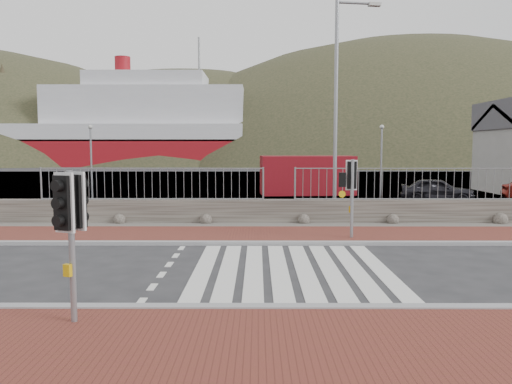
{
  "coord_description": "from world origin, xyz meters",
  "views": [
    {
      "loc": [
        -0.81,
        -11.61,
        2.9
      ],
      "look_at": [
        -0.86,
        3.0,
        1.58
      ],
      "focal_mm": 35.0,
      "sensor_mm": 36.0,
      "label": 1
    }
  ],
  "objects_px": {
    "traffic_signal_far": "(351,182)",
    "streetlight": "(339,98)",
    "ferry": "(108,132)",
    "shipping_container": "(307,175)",
    "car_a": "(437,190)",
    "traffic_signal_near": "(71,214)"
  },
  "relations": [
    {
      "from": "traffic_signal_near",
      "to": "traffic_signal_far",
      "type": "height_order",
      "value": "traffic_signal_near"
    },
    {
      "from": "car_a",
      "to": "shipping_container",
      "type": "bearing_deg",
      "value": 73.67
    },
    {
      "from": "ferry",
      "to": "traffic_signal_far",
      "type": "distance_m",
      "value": 69.51
    },
    {
      "from": "traffic_signal_far",
      "to": "streetlight",
      "type": "bearing_deg",
      "value": -97.3
    },
    {
      "from": "ferry",
      "to": "car_a",
      "type": "relative_size",
      "value": 13.38
    },
    {
      "from": "traffic_signal_near",
      "to": "traffic_signal_far",
      "type": "xyz_separation_m",
      "value": [
        5.89,
        7.59,
        -0.01
      ]
    },
    {
      "from": "ferry",
      "to": "traffic_signal_far",
      "type": "relative_size",
      "value": 19.82
    },
    {
      "from": "ferry",
      "to": "traffic_signal_far",
      "type": "xyz_separation_m",
      "value": [
        26.75,
        -64.06,
        -3.54
      ]
    },
    {
      "from": "streetlight",
      "to": "ferry",
      "type": "bearing_deg",
      "value": 105.92
    },
    {
      "from": "traffic_signal_near",
      "to": "streetlight",
      "type": "xyz_separation_m",
      "value": [
        6.18,
        11.87,
        2.97
      ]
    },
    {
      "from": "traffic_signal_near",
      "to": "ferry",
      "type": "bearing_deg",
      "value": 129.0
    },
    {
      "from": "traffic_signal_far",
      "to": "streetlight",
      "type": "xyz_separation_m",
      "value": [
        0.29,
        4.28,
        2.99
      ]
    },
    {
      "from": "traffic_signal_far",
      "to": "streetlight",
      "type": "height_order",
      "value": "streetlight"
    },
    {
      "from": "streetlight",
      "to": "shipping_container",
      "type": "xyz_separation_m",
      "value": [
        -0.16,
        10.92,
        -3.63
      ]
    },
    {
      "from": "ferry",
      "to": "traffic_signal_far",
      "type": "height_order",
      "value": "ferry"
    },
    {
      "from": "streetlight",
      "to": "traffic_signal_far",
      "type": "bearing_deg",
      "value": -102.29
    },
    {
      "from": "shipping_container",
      "to": "traffic_signal_far",
      "type": "bearing_deg",
      "value": -94.56
    },
    {
      "from": "shipping_container",
      "to": "car_a",
      "type": "xyz_separation_m",
      "value": [
        6.48,
        -4.28,
        -0.54
      ]
    },
    {
      "from": "traffic_signal_far",
      "to": "shipping_container",
      "type": "height_order",
      "value": "traffic_signal_far"
    },
    {
      "from": "shipping_container",
      "to": "car_a",
      "type": "distance_m",
      "value": 7.79
    },
    {
      "from": "ferry",
      "to": "car_a",
      "type": "distance_m",
      "value": 62.93
    },
    {
      "from": "traffic_signal_near",
      "to": "car_a",
      "type": "height_order",
      "value": "traffic_signal_near"
    }
  ]
}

